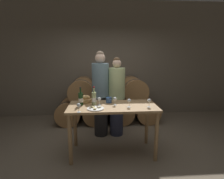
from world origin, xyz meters
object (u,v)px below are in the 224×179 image
cheese_plate (96,108)px  wine_glass_right (129,101)px  tasting_table (113,112)px  wine_glass_far_left (79,105)px  person_left (101,94)px  wine_bottle_red (81,99)px  wine_glass_left (99,99)px  blue_crock (109,100)px  person_right (117,97)px  wine_bottle_white (94,99)px  wine_glass_far_right (149,101)px  bread_basket (86,100)px  wine_glass_center (115,99)px

cheese_plate → wine_glass_right: wine_glass_right is taller
tasting_table → wine_glass_far_left: 0.67m
person_left → wine_bottle_red: person_left is taller
wine_glass_left → wine_glass_right: (0.49, -0.15, 0.00)m
wine_bottle_red → blue_crock: wine_bottle_red is taller
person_right → wine_bottle_white: size_ratio=5.21×
tasting_table → wine_glass_right: size_ratio=10.59×
tasting_table → person_left: person_left is taller
person_right → wine_glass_right: size_ratio=11.84×
blue_crock → wine_glass_left: 0.23m
tasting_table → wine_glass_left: bearing=174.6°
wine_bottle_red → wine_glass_far_right: (1.14, -0.19, -0.01)m
person_left → wine_glass_far_right: 1.20m
wine_glass_left → wine_glass_far_right: size_ratio=1.00×
cheese_plate → person_left: bearing=84.5°
wine_glass_right → bread_basket: bearing=155.3°
bread_basket → wine_glass_left: size_ratio=1.56×
person_left → wine_glass_far_left: person_left is taller
cheese_plate → wine_glass_left: wine_glass_left is taller
person_right → wine_glass_far_right: person_right is taller
wine_glass_right → wine_glass_center: bearing=149.9°
wine_glass_right → wine_glass_far_right: bearing=-3.6°
wine_glass_left → wine_glass_center: (0.27, -0.01, 0.00)m
person_right → wine_bottle_red: person_right is taller
person_left → wine_glass_far_right: size_ratio=12.72×
wine_bottle_red → bread_basket: bearing=68.6°
wine_glass_far_left → wine_glass_left: (0.31, 0.35, 0.00)m
cheese_plate → wine_glass_far_left: 0.30m
person_left → wine_bottle_red: 0.79m
wine_glass_right → blue_crock: bearing=137.6°
wine_bottle_white → wine_glass_far_left: (-0.22, -0.37, -0.01)m
wine_bottle_red → wine_glass_far_left: wine_bottle_red is taller
wine_glass_left → person_right: bearing=62.8°
wine_bottle_red → wine_bottle_white: bearing=1.0°
wine_glass_center → wine_glass_far_right: (0.56, -0.15, 0.00)m
person_left → blue_crock: (0.14, -0.58, 0.02)m
tasting_table → blue_crock: bearing=108.4°
tasting_table → wine_bottle_white: size_ratio=4.66×
person_right → wine_glass_far_left: (-0.68, -1.07, 0.14)m
cheese_plate → wine_glass_far_right: bearing=2.5°
bread_basket → wine_glass_far_right: size_ratio=1.56×
wine_glass_far_right → wine_glass_right: bearing=176.4°
person_left → bread_basket: size_ratio=8.13×
blue_crock → cheese_plate: size_ratio=0.40×
wine_glass_center → wine_glass_right: (0.22, -0.13, 0.00)m
cheese_plate → wine_glass_right: size_ratio=1.93×
wine_glass_far_left → wine_bottle_white: bearing=59.4°
person_left → bread_basket: (-0.28, -0.53, 0.01)m
bread_basket → wine_glass_far_left: 0.55m
person_right → cheese_plate: person_right is taller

